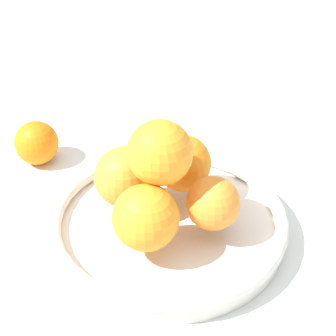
{
  "coord_description": "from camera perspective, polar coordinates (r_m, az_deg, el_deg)",
  "views": [
    {
      "loc": [
        -0.14,
        -0.51,
        0.48
      ],
      "look_at": [
        0.0,
        0.0,
        0.1
      ],
      "focal_mm": 60.0,
      "sensor_mm": 36.0,
      "label": 1
    }
  ],
  "objects": [
    {
      "name": "orange_pile",
      "position": [
        0.66,
        -0.75,
        -1.35
      ],
      "size": [
        0.16,
        0.17,
        0.13
      ],
      "color": "orange",
      "rests_on": "fruit_bowl"
    },
    {
      "name": "stray_orange",
      "position": [
        0.84,
        -13.21,
        2.5
      ],
      "size": [
        0.06,
        0.06,
        0.06
      ],
      "primitive_type": "sphere",
      "color": "orange",
      "rests_on": "ground_plane"
    },
    {
      "name": "fruit_bowl",
      "position": [
        0.7,
        0.0,
        -5.64
      ],
      "size": [
        0.3,
        0.3,
        0.03
      ],
      "color": "silver",
      "rests_on": "ground_plane"
    },
    {
      "name": "ground_plane",
      "position": [
        0.71,
        0.0,
        -6.71
      ],
      "size": [
        4.0,
        4.0,
        0.0
      ],
      "primitive_type": "plane",
      "color": "silver"
    }
  ]
}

